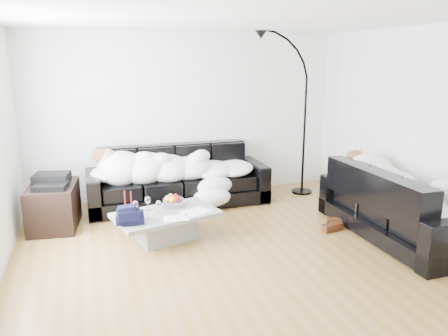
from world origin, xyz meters
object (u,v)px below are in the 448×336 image
object	(u,v)px
wine_glass_a	(148,204)
shoes	(335,224)
sofa_right	(397,203)
wine_glass_b	(135,208)
stereo	(51,180)
floor_lamp	(305,124)
sofa_back	(178,176)
candle_right	(131,200)
sleeper_right	(398,187)
sleeper_back	(179,164)
fruit_bowl	(173,200)
av_cabinet	(54,206)
coffee_table	(167,226)
candle_left	(125,201)
wine_glass_c	(159,207)

from	to	relation	value
wine_glass_a	shoes	world-z (taller)	wine_glass_a
sofa_right	shoes	xyz separation A→B (m)	(-0.58, 0.44, -0.38)
wine_glass_b	stereo	bearing A→B (deg)	139.06
floor_lamp	stereo	bearing A→B (deg)	164.24
sofa_back	wine_glass_b	size ratio (longest dim) A/B	15.80
wine_glass_b	stereo	world-z (taller)	stereo
candle_right	wine_glass_b	bearing A→B (deg)	-84.36
sofa_right	wine_glass_a	xyz separation A→B (m)	(-2.97, 0.90, 0.01)
wine_glass_a	sleeper_right	bearing A→B (deg)	-16.90
sleeper_right	floor_lamp	world-z (taller)	floor_lamp
sofa_back	shoes	bearing A→B (deg)	-42.75
wine_glass_b	sleeper_back	bearing A→B (deg)	56.72
fruit_bowl	av_cabinet	world-z (taller)	av_cabinet
coffee_table	sofa_back	bearing A→B (deg)	71.66
sofa_right	coffee_table	bearing A→B (deg)	74.82
coffee_table	sleeper_right	bearing A→B (deg)	-15.18
sleeper_back	shoes	bearing A→B (deg)	-41.86
sleeper_right	shoes	size ratio (longest dim) A/B	3.80
candle_left	floor_lamp	xyz separation A→B (m)	(3.00, 1.04, 0.68)
wine_glass_a	candle_left	bearing A→B (deg)	162.68
stereo	floor_lamp	distance (m)	3.92
sofa_back	fruit_bowl	size ratio (longest dim) A/B	10.19
sleeper_back	candle_right	xyz separation A→B (m)	(-0.82, -0.98, -0.18)
wine_glass_c	candle_right	xyz separation A→B (m)	(-0.30, 0.27, 0.03)
sleeper_back	sleeper_right	distance (m)	3.09
wine_glass_a	floor_lamp	world-z (taller)	floor_lamp
av_cabinet	stereo	bearing A→B (deg)	0.00
candle_left	shoes	bearing A→B (deg)	-11.55
wine_glass_c	floor_lamp	world-z (taller)	floor_lamp
sofa_back	candle_left	size ratio (longest dim) A/B	10.75
wine_glass_c	av_cabinet	bearing A→B (deg)	144.95
coffee_table	stereo	world-z (taller)	stereo
sleeper_back	shoes	distance (m)	2.43
candle_right	candle_left	bearing A→B (deg)	-147.24
sofa_back	wine_glass_b	world-z (taller)	sofa_back
wine_glass_a	candle_right	distance (m)	0.23
fruit_bowl	wine_glass_c	distance (m)	0.29
sofa_right	wine_glass_b	world-z (taller)	sofa_right
sleeper_back	candle_left	world-z (taller)	sleeper_back
wine_glass_a	candle_right	size ratio (longest dim) A/B	0.81
candle_left	candle_right	world-z (taller)	candle_left
wine_glass_c	candle_left	xyz separation A→B (m)	(-0.38, 0.22, 0.05)
wine_glass_a	wine_glass_b	bearing A→B (deg)	-148.15
wine_glass_a	sleeper_back	bearing A→B (deg)	60.35
fruit_bowl	candle_right	distance (m)	0.52
floor_lamp	av_cabinet	bearing A→B (deg)	164.24
sleeper_back	candle_right	distance (m)	1.29
wine_glass_b	av_cabinet	world-z (taller)	av_cabinet
wine_glass_a	sofa_back	bearing A→B (deg)	61.42
wine_glass_a	floor_lamp	xyz separation A→B (m)	(2.73, 1.12, 0.71)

